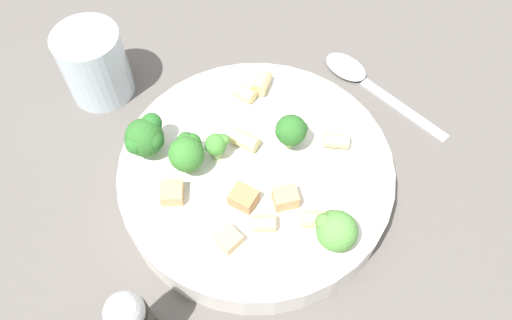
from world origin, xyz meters
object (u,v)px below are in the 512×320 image
Objects in this scene: rigatoni_0 at (245,140)px; rigatoni_4 at (336,141)px; broccoli_floret_4 at (291,131)px; rigatoni_5 at (264,223)px; chicken_chunk_1 at (243,198)px; broccoli_floret_2 at (216,145)px; spoon at (360,77)px; drinking_glass at (96,68)px; pasta_bowl at (256,174)px; chicken_chunk_3 at (285,198)px; broccoli_floret_0 at (145,137)px; rigatoni_3 at (244,93)px; chicken_chunk_2 at (172,193)px; broccoli_floret_3 at (187,151)px; rigatoni_1 at (315,219)px; chicken_chunk_0 at (229,239)px; rigatoni_2 at (261,83)px; broccoli_floret_1 at (336,229)px.

rigatoni_4 is at bearing -153.40° from rigatoni_0.
broccoli_floret_4 is 1.95× the size of rigatoni_5.
rigatoni_0 is 1.20× the size of chicken_chunk_1.
broccoli_floret_4 reaches higher than broccoli_floret_2.
spoon is (-0.09, -0.20, -0.05)m from broccoli_floret_2.
rigatoni_0 is at bearing 174.93° from drinking_glass.
chicken_chunk_3 is (-0.04, 0.02, 0.03)m from pasta_bowl.
spoon is (-0.05, -0.19, -0.02)m from pasta_bowl.
broccoli_floret_0 is 0.14m from broccoli_floret_4.
rigatoni_3 is 0.11m from rigatoni_4.
broccoli_floret_2 is 0.18× the size of spoon.
drinking_glass is (0.17, 0.04, -0.01)m from rigatoni_3.
broccoli_floret_0 reaches higher than chicken_chunk_2.
broccoli_floret_0 is 0.05m from broccoli_floret_3.
chicken_chunk_0 is at bearing 40.65° from rigatoni_1.
rigatoni_5 is at bearing 164.58° from broccoli_floret_3.
pasta_bowl is 11.74× the size of rigatoni_3.
rigatoni_4 is at bearing -136.31° from pasta_bowl.
rigatoni_2 is (-0.02, -0.12, -0.02)m from broccoli_floret_3.
broccoli_floret_2 is at bearing 66.09° from spoon.
rigatoni_0 reaches higher than pasta_bowl.
rigatoni_0 is 1.34× the size of chicken_chunk_2.
spoon is (-0.15, -0.22, -0.06)m from broccoli_floret_0.
chicken_chunk_2 is 0.12× the size of spoon.
rigatoni_2 reaches higher than chicken_chunk_2.
broccoli_floret_4 is at bearing -143.50° from broccoli_floret_2.
chicken_chunk_3 reaches higher than rigatoni_1.
broccoli_floret_2 is at bearing -128.12° from broccoli_floret_3.
drinking_glass is (0.27, -0.06, -0.01)m from chicken_chunk_3.
broccoli_floret_1 is at bearing 136.52° from rigatoni_2.
chicken_chunk_0 is (-0.04, 0.10, -0.00)m from rigatoni_0.
chicken_chunk_2 is (0.00, 0.14, 0.00)m from rigatoni_3.
pasta_bowl is 0.08m from broccoli_floret_3.
rigatoni_0 is 1.22× the size of rigatoni_3.
pasta_bowl is at bearing -152.52° from broccoli_floret_3.
rigatoni_0 is 1.47× the size of chicken_chunk_0.
spoon is at bearing -111.62° from chicken_chunk_2.
rigatoni_3 is at bearing 63.77° from rigatoni_2.
broccoli_floret_4 is 0.05m from rigatoni_0.
broccoli_floret_2 is at bearing -103.78° from chicken_chunk_2.
chicken_chunk_2 is at bearing 23.70° from chicken_chunk_3.
chicken_chunk_0 is at bearing 143.60° from broccoli_floret_3.
rigatoni_4 is at bearing -150.80° from broccoli_floret_0.
rigatoni_1 is 0.99× the size of rigatoni_3.
chicken_chunk_0 is at bearing 100.13° from pasta_bowl.
drinking_glass is at bearing -18.35° from chicken_chunk_1.
rigatoni_0 is (-0.04, -0.05, -0.02)m from broccoli_floret_3.
chicken_chunk_1 is at bearing 109.80° from rigatoni_2.
broccoli_floret_3 is 0.07m from chicken_chunk_1.
drinking_glass is at bearing 0.55° from broccoli_floret_4.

